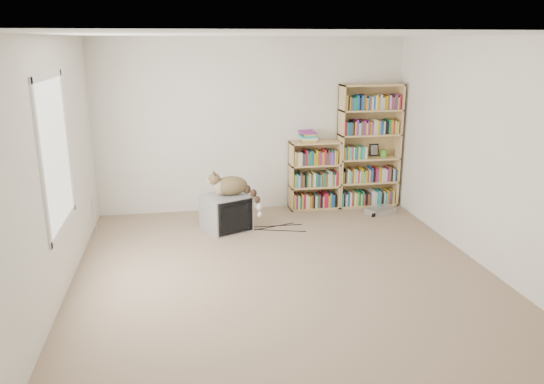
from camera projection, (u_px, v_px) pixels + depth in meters
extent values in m
cube|color=gray|center=(286.00, 277.00, 5.68)|extent=(4.50, 5.00, 0.01)
cube|color=white|center=(252.00, 126.00, 7.70)|extent=(4.50, 0.02, 2.50)
cube|color=white|center=(375.00, 262.00, 2.97)|extent=(4.50, 0.02, 2.50)
cube|color=white|center=(51.00, 173.00, 4.96)|extent=(0.02, 5.00, 2.50)
cube|color=white|center=(491.00, 156.00, 5.71)|extent=(0.02, 5.00, 2.50)
cube|color=white|center=(288.00, 35.00, 4.99)|extent=(4.50, 5.00, 0.02)
cube|color=white|center=(55.00, 153.00, 5.11)|extent=(0.02, 1.22, 1.52)
cube|color=#949597|center=(226.00, 213.00, 7.05)|extent=(0.71, 0.68, 0.48)
cube|color=black|center=(235.00, 217.00, 6.86)|extent=(0.48, 0.23, 0.44)
cube|color=black|center=(236.00, 218.00, 6.85)|extent=(0.38, 0.18, 0.34)
cube|color=black|center=(222.00, 211.00, 7.14)|extent=(0.42, 0.39, 0.29)
ellipsoid|color=#352515|center=(231.00, 186.00, 6.98)|extent=(0.48, 0.34, 0.25)
ellipsoid|color=#352515|center=(239.00, 186.00, 7.01)|extent=(0.23, 0.24, 0.18)
ellipsoid|color=tan|center=(220.00, 188.00, 6.92)|extent=(0.19, 0.19, 0.20)
ellipsoid|color=#352515|center=(214.00, 179.00, 6.88)|extent=(0.17, 0.17, 0.15)
sphere|color=beige|center=(210.00, 181.00, 6.87)|extent=(0.07, 0.07, 0.06)
cone|color=black|center=(215.00, 174.00, 6.83)|extent=(0.07, 0.08, 0.08)
cone|color=black|center=(214.00, 173.00, 6.91)|extent=(0.07, 0.08, 0.08)
cube|color=tan|center=(340.00, 147.00, 7.86)|extent=(0.02, 0.30, 1.84)
cube|color=tan|center=(397.00, 145.00, 8.01)|extent=(0.03, 0.30, 1.84)
cube|color=tan|center=(366.00, 145.00, 8.06)|extent=(0.92, 0.03, 1.84)
cube|color=tan|center=(372.00, 85.00, 7.68)|extent=(0.92, 0.30, 0.02)
cube|color=tan|center=(366.00, 204.00, 8.18)|extent=(0.92, 0.30, 0.03)
cube|color=tan|center=(367.00, 181.00, 8.08)|extent=(0.92, 0.30, 0.03)
cube|color=tan|center=(368.00, 158.00, 7.98)|extent=(0.92, 0.30, 0.02)
cube|color=tan|center=(370.00, 134.00, 7.88)|extent=(0.92, 0.30, 0.02)
cube|color=tan|center=(371.00, 110.00, 7.78)|extent=(0.92, 0.30, 0.02)
cube|color=#B31735|center=(366.00, 197.00, 8.15)|extent=(0.84, 0.24, 0.19)
cube|color=#164B92|center=(368.00, 175.00, 8.05)|extent=(0.84, 0.24, 0.19)
cube|color=#157748|center=(369.00, 151.00, 7.95)|extent=(0.84, 0.24, 0.19)
cube|color=beige|center=(370.00, 127.00, 7.85)|extent=(0.84, 0.24, 0.19)
cube|color=black|center=(371.00, 103.00, 7.75)|extent=(0.84, 0.24, 0.19)
cube|color=tan|center=(291.00, 176.00, 7.85)|extent=(0.02, 0.30, 1.02)
cube|color=tan|center=(337.00, 174.00, 7.97)|extent=(0.02, 0.30, 1.02)
cube|color=tan|center=(312.00, 173.00, 8.04)|extent=(0.74, 0.03, 1.02)
cube|color=tan|center=(315.00, 142.00, 7.77)|extent=(0.74, 0.30, 0.02)
cube|color=tan|center=(314.00, 207.00, 8.04)|extent=(0.74, 0.30, 0.03)
cube|color=tan|center=(314.00, 186.00, 7.95)|extent=(0.74, 0.30, 0.03)
cube|color=tan|center=(315.00, 164.00, 7.86)|extent=(0.74, 0.30, 0.02)
cube|color=#B31735|center=(314.00, 200.00, 8.01)|extent=(0.66, 0.24, 0.19)
cube|color=#164B92|center=(314.00, 179.00, 7.92)|extent=(0.66, 0.24, 0.19)
cube|color=#157748|center=(315.00, 157.00, 7.83)|extent=(0.66, 0.24, 0.19)
cube|color=#B31735|center=(308.00, 136.00, 7.76)|extent=(0.22, 0.29, 0.15)
cylinder|color=green|center=(384.00, 153.00, 8.00)|extent=(0.10, 0.10, 0.11)
cube|color=black|center=(374.00, 150.00, 8.07)|extent=(0.14, 0.05, 0.18)
cube|color=#B7B8BD|center=(380.00, 211.00, 7.75)|extent=(0.46, 0.40, 0.09)
cube|color=silver|center=(93.00, 206.00, 7.06)|extent=(0.01, 0.08, 0.13)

